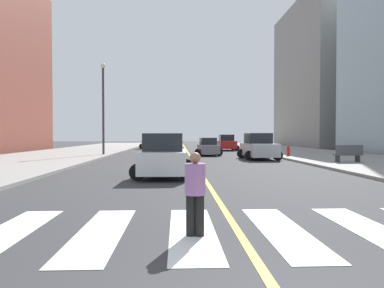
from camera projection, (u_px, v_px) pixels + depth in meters
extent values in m
cube|color=gray|center=(381.00, 163.00, 23.67)|extent=(10.00, 120.00, 0.15)
cube|color=gray|center=(2.00, 164.00, 22.65)|extent=(10.00, 120.00, 0.15)
cube|color=silver|center=(8.00, 233.00, 6.99)|extent=(0.90, 4.00, 0.01)
cube|color=silver|center=(101.00, 232.00, 7.07)|extent=(0.90, 4.00, 0.01)
cube|color=silver|center=(192.00, 231.00, 7.14)|extent=(0.90, 4.00, 0.01)
cube|color=silver|center=(282.00, 230.00, 7.22)|extent=(0.90, 4.00, 0.01)
cube|color=silver|center=(370.00, 229.00, 7.29)|extent=(0.90, 4.00, 0.01)
cube|color=yellow|center=(187.00, 151.00, 43.14)|extent=(0.16, 80.00, 0.01)
cube|color=gray|center=(344.00, 76.00, 62.73)|extent=(18.00, 24.00, 24.54)
cube|color=red|center=(227.00, 145.00, 44.83)|extent=(2.02, 4.43, 0.95)
cube|color=#1E2328|center=(226.00, 138.00, 45.07)|extent=(1.69, 2.22, 0.80)
cylinder|color=black|center=(220.00, 148.00, 43.43)|extent=(0.72, 0.24, 0.72)
cylinder|color=black|center=(236.00, 148.00, 43.51)|extent=(0.72, 0.24, 0.72)
cylinder|color=black|center=(217.00, 147.00, 46.17)|extent=(0.72, 0.24, 0.72)
cylinder|color=black|center=(233.00, 147.00, 46.24)|extent=(0.72, 0.24, 0.72)
cube|color=slate|center=(208.00, 149.00, 33.75)|extent=(1.86, 3.80, 0.80)
cube|color=#1E2328|center=(208.00, 141.00, 33.95)|extent=(1.50, 1.93, 0.67)
cylinder|color=black|center=(201.00, 153.00, 32.53)|extent=(0.61, 0.22, 0.60)
cylinder|color=black|center=(219.00, 153.00, 32.68)|extent=(0.61, 0.22, 0.60)
cylinder|color=black|center=(198.00, 152.00, 34.83)|extent=(0.61, 0.22, 0.60)
cylinder|color=black|center=(215.00, 152.00, 34.98)|extent=(0.61, 0.22, 0.60)
cube|color=silver|center=(164.00, 161.00, 16.49)|extent=(2.11, 4.49, 0.95)
cube|color=#1E2328|center=(164.00, 142.00, 16.21)|extent=(1.74, 2.26, 0.80)
cylinder|color=black|center=(186.00, 166.00, 17.90)|extent=(0.73, 0.25, 0.72)
cylinder|color=black|center=(145.00, 166.00, 17.86)|extent=(0.73, 0.25, 0.72)
cylinder|color=black|center=(187.00, 172.00, 15.15)|extent=(0.73, 0.25, 0.72)
cylinder|color=black|center=(138.00, 172.00, 15.11)|extent=(0.73, 0.25, 0.72)
cube|color=black|center=(169.00, 146.00, 38.20)|extent=(2.08, 4.40, 0.93)
cube|color=#1E2328|center=(169.00, 139.00, 37.92)|extent=(1.71, 2.22, 0.79)
cylinder|color=black|center=(178.00, 149.00, 39.62)|extent=(0.71, 0.25, 0.70)
cylinder|color=black|center=(160.00, 149.00, 39.49)|extent=(0.71, 0.25, 0.70)
cylinder|color=black|center=(179.00, 150.00, 36.93)|extent=(0.71, 0.25, 0.70)
cylinder|color=black|center=(159.00, 150.00, 36.79)|extent=(0.71, 0.25, 0.70)
cube|color=#B7B7BC|center=(259.00, 150.00, 28.39)|extent=(2.24, 4.70, 0.99)
cube|color=#1E2328|center=(258.00, 138.00, 28.65)|extent=(1.84, 2.37, 0.84)
cylinder|color=black|center=(250.00, 156.00, 26.89)|extent=(0.76, 0.27, 0.75)
cylinder|color=black|center=(278.00, 156.00, 27.05)|extent=(0.76, 0.27, 0.75)
cylinder|color=black|center=(242.00, 154.00, 29.76)|extent=(0.76, 0.27, 0.75)
cylinder|color=black|center=(267.00, 154.00, 29.91)|extent=(0.76, 0.27, 0.75)
cube|color=#236B42|center=(155.00, 142.00, 61.31)|extent=(2.26, 4.75, 1.00)
cube|color=#1E2328|center=(155.00, 137.00, 61.01)|extent=(1.85, 2.40, 0.85)
cylinder|color=black|center=(161.00, 144.00, 62.85)|extent=(0.77, 0.27, 0.76)
cylinder|color=black|center=(149.00, 144.00, 62.69)|extent=(0.77, 0.27, 0.76)
cylinder|color=black|center=(161.00, 144.00, 59.95)|extent=(0.77, 0.27, 0.76)
cylinder|color=black|center=(148.00, 144.00, 59.80)|extent=(0.77, 0.27, 0.76)
cube|color=gold|center=(150.00, 143.00, 50.91)|extent=(2.25, 4.76, 1.01)
cube|color=#1E2328|center=(150.00, 137.00, 50.61)|extent=(1.85, 2.40, 0.85)
cylinder|color=black|center=(158.00, 146.00, 52.44)|extent=(0.77, 0.27, 0.76)
cylinder|color=black|center=(143.00, 146.00, 52.30)|extent=(0.77, 0.27, 0.76)
cylinder|color=black|center=(158.00, 146.00, 49.54)|extent=(0.77, 0.27, 0.76)
cylinder|color=black|center=(142.00, 146.00, 49.39)|extent=(0.77, 0.27, 0.76)
cube|color=#47474C|center=(348.00, 155.00, 23.47)|extent=(1.81, 0.60, 0.08)
cube|color=#47474C|center=(349.00, 150.00, 23.22)|extent=(1.80, 0.10, 0.60)
cube|color=#2D2D33|center=(338.00, 159.00, 23.43)|extent=(0.11, 0.48, 0.44)
cube|color=#2D2D33|center=(358.00, 159.00, 23.52)|extent=(0.11, 0.48, 0.44)
cylinder|color=black|center=(199.00, 216.00, 6.78)|extent=(0.18, 0.18, 0.79)
cylinder|color=black|center=(191.00, 215.00, 6.80)|extent=(0.18, 0.18, 0.79)
cylinder|color=#99669E|center=(195.00, 179.00, 6.77)|extent=(0.39, 0.39, 0.59)
sphere|color=#936B4C|center=(195.00, 158.00, 6.76)|extent=(0.21, 0.21, 0.21)
cylinder|color=red|center=(288.00, 152.00, 30.53)|extent=(0.26, 0.26, 0.70)
sphere|color=red|center=(288.00, 147.00, 30.52)|extent=(0.22, 0.22, 0.22)
cylinder|color=#38383D|center=(103.00, 111.00, 33.00)|extent=(0.20, 0.20, 7.96)
sphere|color=silver|center=(103.00, 66.00, 32.90)|extent=(0.44, 0.44, 0.44)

